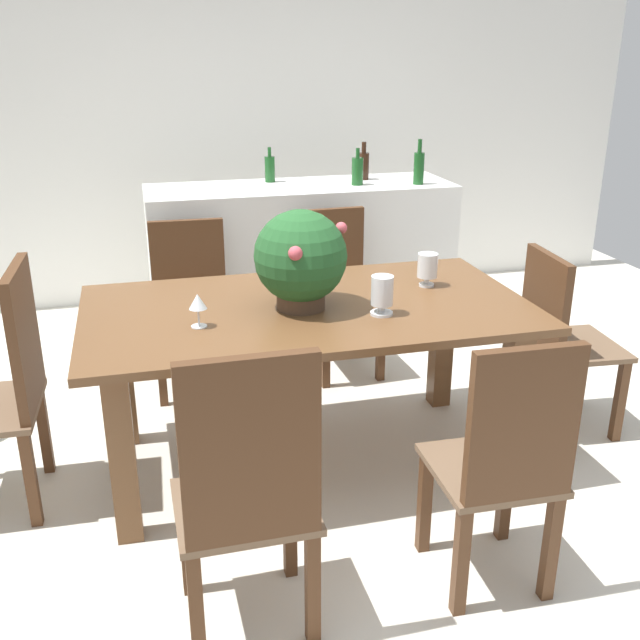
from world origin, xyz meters
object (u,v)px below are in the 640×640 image
object	(u,v)px
chair_near_left	(248,490)
chair_far_left	(191,296)
crystal_vase_center_near	(382,293)
wine_bottle_tall	(419,167)
chair_foot_end	(559,333)
flower_centerpiece	(301,259)
dining_table	(308,333)
chair_near_right	(505,461)
chair_head_end	(7,379)
wine_bottle_green	(364,165)
wine_bottle_amber	(270,169)
crystal_vase_left	(427,267)
wine_glass	(198,303)
wine_bottle_clear	(357,171)
chair_far_right	(338,284)
kitchen_counter	(301,261)

from	to	relation	value
chair_near_left	chair_far_left	xyz separation A→B (m)	(0.00, 2.05, -0.06)
crystal_vase_center_near	wine_bottle_tall	size ratio (longest dim) A/B	0.60
chair_far_left	wine_bottle_tall	size ratio (longest dim) A/B	3.26
chair_foot_end	flower_centerpiece	distance (m)	1.39
wine_bottle_tall	chair_near_left	bearing A→B (deg)	-121.44
dining_table	wine_bottle_tall	size ratio (longest dim) A/B	6.85
chair_near_right	wine_bottle_tall	bearing A→B (deg)	-103.05
chair_head_end	wine_bottle_green	xyz separation A→B (m)	(2.03, 1.69, 0.53)
chair_near_left	flower_centerpiece	world-z (taller)	flower_centerpiece
flower_centerpiece	wine_bottle_amber	world-z (taller)	wine_bottle_amber
chair_near_right	wine_bottle_amber	bearing A→B (deg)	-83.12
dining_table	chair_near_left	size ratio (longest dim) A/B	1.85
wine_bottle_tall	wine_bottle_amber	distance (m)	0.95
crystal_vase_left	wine_glass	size ratio (longest dim) A/B	1.12
chair_near_left	crystal_vase_left	world-z (taller)	chair_near_left
wine_bottle_clear	wine_bottle_amber	size ratio (longest dim) A/B	1.04
chair_near_right	wine_bottle_tall	world-z (taller)	wine_bottle_tall
wine_bottle_clear	wine_bottle_amber	xyz separation A→B (m)	(-0.51, 0.24, -0.00)
chair_far_right	crystal_vase_center_near	size ratio (longest dim) A/B	5.57
chair_near_right	flower_centerpiece	distance (m)	1.19
chair_far_right	wine_bottle_tall	bearing A→B (deg)	30.08
chair_foot_end	chair_far_left	distance (m)	1.98
kitchen_counter	wine_bottle_tall	xyz separation A→B (m)	(0.73, -0.15, 0.61)
chair_head_end	wine_bottle_amber	bearing A→B (deg)	142.85
chair_head_end	wine_bottle_tall	size ratio (longest dim) A/B	3.66
wine_bottle_clear	chair_head_end	bearing A→B (deg)	-142.07
wine_bottle_tall	kitchen_counter	bearing A→B (deg)	168.35
chair_near_left	kitchen_counter	world-z (taller)	chair_near_left
chair_far_left	crystal_vase_left	world-z (taller)	crystal_vase_left
crystal_vase_left	kitchen_counter	size ratio (longest dim) A/B	0.08
chair_far_left	wine_bottle_amber	bearing A→B (deg)	52.26
chair_foot_end	wine_bottle_tall	bearing A→B (deg)	12.56
chair_foot_end	chair_far_left	bearing A→B (deg)	63.75
chair_near_right	wine_bottle_amber	world-z (taller)	wine_bottle_amber
chair_far_left	chair_far_right	bearing A→B (deg)	1.77
chair_far_left	crystal_vase_left	distance (m)	1.42
chair_far_left	wine_bottle_amber	size ratio (longest dim) A/B	4.15
chair_far_left	crystal_vase_center_near	world-z (taller)	crystal_vase_center_near
flower_centerpiece	wine_bottle_tall	bearing A→B (deg)	52.90
chair_near_right	crystal_vase_left	world-z (taller)	chair_near_right
chair_far_right	wine_bottle_amber	bearing A→B (deg)	106.68
chair_far_left	wine_bottle_clear	size ratio (longest dim) A/B	3.99
chair_far_left	chair_near_left	bearing A→B (deg)	-88.06
chair_near_right	crystal_vase_center_near	bearing A→B (deg)	-77.70
flower_centerpiece	crystal_vase_left	xyz separation A→B (m)	(0.64, 0.15, -0.13)
chair_near_right	wine_bottle_clear	bearing A→B (deg)	-94.24
wine_bottle_clear	chair_near_left	bearing A→B (deg)	-113.86
flower_centerpiece	crystal_vase_center_near	xyz separation A→B (m)	(0.31, -0.16, -0.12)
chair_head_end	wine_bottle_amber	xyz separation A→B (m)	(1.42, 1.75, 0.52)
wine_glass	wine_bottle_amber	distance (m)	2.01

